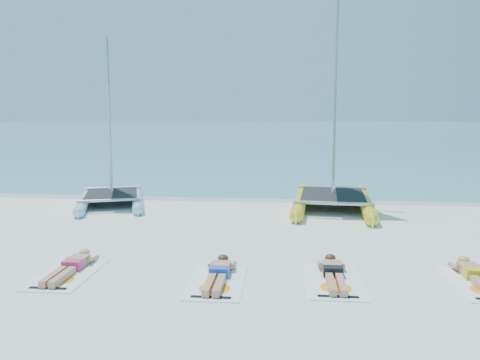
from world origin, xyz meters
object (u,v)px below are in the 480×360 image
object	(u,v)px
catamaran_blue	(110,153)
towel_c	(334,281)
catamaran_yellow	(334,139)
towel_a	(67,274)
sunbather_b	(219,273)
sunbather_a	(71,266)
towel_b	(217,282)
sunbather_d	(476,274)
sunbather_c	(333,272)
towel_d	(479,284)

from	to	relation	value
catamaran_blue	towel_c	distance (m)	9.68
catamaran_yellow	towel_c	world-z (taller)	catamaran_yellow
towel_a	sunbather_b	bearing A→B (deg)	1.58
sunbather_a	catamaran_yellow	bearing A→B (deg)	51.18
towel_b	sunbather_d	size ratio (longest dim) A/B	1.07
towel_a	sunbather_b	size ratio (longest dim) A/B	1.07
sunbather_c	towel_d	distance (m)	2.66
sunbather_b	towel_b	bearing A→B (deg)	-90.00
towel_c	sunbather_a	bearing A→B (deg)	179.39
sunbather_d	catamaran_blue	bearing A→B (deg)	146.36
catamaran_blue	catamaran_yellow	xyz separation A→B (m)	(7.47, 0.59, 0.47)
towel_c	sunbather_c	bearing A→B (deg)	90.00
towel_a	towel_d	size ratio (longest dim) A/B	1.00
towel_a	towel_d	distance (m)	7.80
catamaran_blue	towel_a	world-z (taller)	catamaran_blue
towel_a	towel_d	xyz separation A→B (m)	(7.79, 0.28, 0.00)
towel_d	towel_b	bearing A→B (deg)	-175.35
catamaran_blue	towel_a	size ratio (longest dim) A/B	3.17
towel_a	towel_c	size ratio (longest dim) A/B	1.00
catamaran_blue	sunbather_c	bearing A→B (deg)	-61.71
towel_b	towel_c	world-z (taller)	same
sunbather_d	sunbather_b	bearing A→B (deg)	-175.35
catamaran_yellow	sunbather_a	xyz separation A→B (m)	(-5.78, -7.18, -2.10)
catamaran_blue	towel_d	bearing A→B (deg)	-52.75
towel_c	sunbather_c	distance (m)	0.22
sunbather_c	towel_a	bearing A→B (deg)	-176.33
towel_b	sunbather_d	bearing A→B (deg)	6.91
towel_b	towel_c	xyz separation A→B (m)	(2.17, 0.25, 0.00)
catamaran_blue	towel_d	world-z (taller)	catamaran_blue
catamaran_blue	towel_a	bearing A→B (deg)	-94.31
sunbather_a	towel_b	xyz separation A→B (m)	(2.97, -0.30, -0.11)
catamaran_yellow	sunbather_a	distance (m)	9.45
sunbather_a	towel_c	size ratio (longest dim) A/B	0.93
catamaran_blue	towel_d	xyz separation A→B (m)	(9.48, -6.50, -1.74)
sunbather_a	sunbather_c	xyz separation A→B (m)	(5.14, 0.14, 0.00)
catamaran_blue	towel_d	distance (m)	11.63
towel_a	sunbather_a	bearing A→B (deg)	90.00
towel_c	sunbather_c	xyz separation A→B (m)	(0.00, 0.19, 0.11)
towel_c	sunbather_b	bearing A→B (deg)	-178.53
towel_d	sunbather_d	bearing A→B (deg)	90.00
catamaran_blue	catamaran_yellow	size ratio (longest dim) A/B	0.83
sunbather_a	towel_d	distance (m)	7.79
towel_a	towel_c	world-z (taller)	same
sunbather_a	towel_c	world-z (taller)	sunbather_a
sunbather_b	sunbather_c	size ratio (longest dim) A/B	1.00
towel_c	sunbather_d	size ratio (longest dim) A/B	1.07
sunbather_c	towel_d	bearing A→B (deg)	-1.02
towel_a	sunbather_d	world-z (taller)	sunbather_d
catamaran_yellow	towel_d	distance (m)	7.69
towel_a	towel_b	bearing A→B (deg)	-2.12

